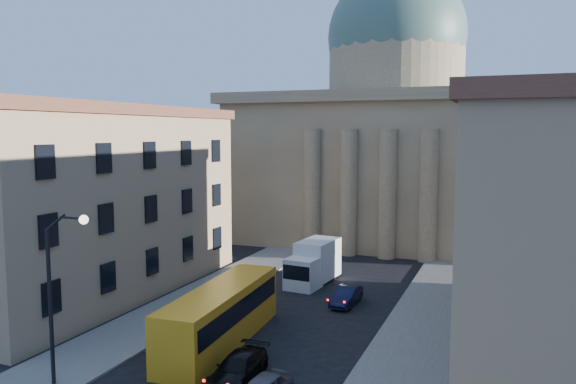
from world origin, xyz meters
name	(u,v)px	position (x,y,z in m)	size (l,w,h in m)	color
sidewalk_left	(155,320)	(-8.50, 18.00, 0.07)	(5.00, 60.00, 0.15)	#5D5A55
sidewalk_right	(409,358)	(8.50, 18.00, 0.07)	(5.00, 60.00, 0.15)	#5D5A55
church	(394,139)	(0.00, 55.47, 11.88)	(68.02, 28.76, 36.60)	#7B634B
building_left	(91,200)	(-17.00, 22.00, 7.42)	(11.60, 26.60, 14.70)	#99785A
street_lamp	(58,285)	(-6.97, 8.00, 5.29)	(2.62, 0.44, 8.83)	black
car_right_mid	(238,368)	(0.84, 11.93, 0.69)	(1.93, 4.74, 1.38)	black
car_right_distant	(346,296)	(2.49, 26.33, 0.67)	(1.41, 4.06, 1.34)	black
city_bus	(221,313)	(-2.48, 16.28, 1.83)	(3.53, 12.25, 3.41)	orange
box_truck	(313,264)	(-1.77, 31.12, 1.66)	(3.12, 6.60, 3.51)	silver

